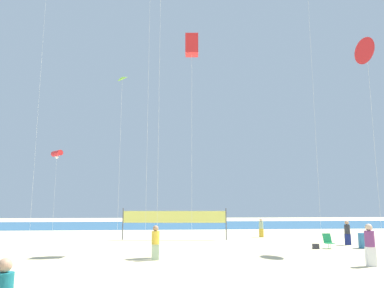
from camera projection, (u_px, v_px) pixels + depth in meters
The scene contains 14 objects.
ground_plane at pixel (180, 265), 16.33m from camera, with size 120.00×120.00×0.00m, color beige.
ocean_band at pixel (166, 225), 49.30m from camera, with size 120.00×20.00×0.01m, color #28608C.
beachgoer_plum_shirt at pixel (370, 243), 16.27m from camera, with size 0.42×0.42×1.82m.
beachgoer_mustard_shirt at pixel (156, 241), 18.07m from camera, with size 0.38×0.38×1.65m.
beachgoer_charcoal_shirt at pixel (347, 232), 24.77m from camera, with size 0.37×0.37×1.60m.
beachgoer_sage_shirt at pixel (261, 227), 30.72m from camera, with size 0.35×0.35×1.54m.
folding_beach_chair at pixel (328, 241), 22.82m from camera, with size 0.52×0.65×0.89m.
trash_barrel at pixel (363, 241), 22.89m from camera, with size 0.61×0.61×0.92m, color teal.
volleyball_net at pixel (174, 218), 28.51m from camera, with size 8.02×0.94×2.40m.
beach_handbag at pixel (316, 246), 22.49m from camera, with size 0.38×0.19×0.30m, color #2D2D33.
kite_red_box at pixel (192, 45), 24.01m from camera, with size 0.90×0.90×13.58m.
kite_red_tube at pixel (57, 154), 35.11m from camera, with size 1.35×1.45×7.76m.
kite_lime_diamond at pixel (122, 80), 26.97m from camera, with size 0.94×0.94×12.06m.
kite_red_delta at pixel (367, 51), 24.02m from camera, with size 0.81×1.80×13.42m.
Camera 1 is at (-0.95, -16.97, 2.66)m, focal length 34.53 mm.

